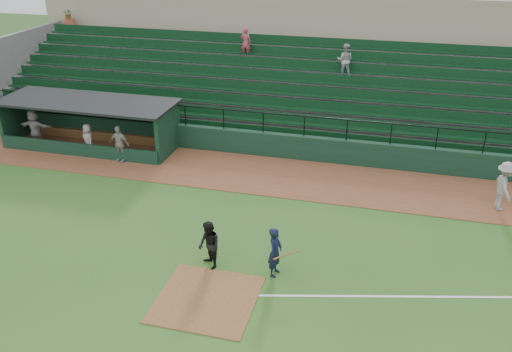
# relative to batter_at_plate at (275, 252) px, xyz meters

# --- Properties ---
(ground) EXTENTS (90.00, 90.00, 0.00)m
(ground) POSITION_rel_batter_at_plate_xyz_m (-1.73, -0.80, -0.86)
(ground) COLOR #2E5B1D
(ground) RESTS_ON ground
(warning_track) EXTENTS (40.00, 4.00, 0.03)m
(warning_track) POSITION_rel_batter_at_plate_xyz_m (-1.73, 7.20, -0.85)
(warning_track) COLOR brown
(warning_track) RESTS_ON ground
(home_plate_dirt) EXTENTS (3.00, 3.00, 0.03)m
(home_plate_dirt) POSITION_rel_batter_at_plate_xyz_m (-1.73, -1.80, -0.85)
(home_plate_dirt) COLOR brown
(home_plate_dirt) RESTS_ON ground
(foul_line) EXTENTS (17.49, 4.44, 0.01)m
(foul_line) POSITION_rel_batter_at_plate_xyz_m (6.27, 0.40, -0.86)
(foul_line) COLOR white
(foul_line) RESTS_ON ground
(stadium_structure) EXTENTS (38.00, 13.08, 6.40)m
(stadium_structure) POSITION_rel_batter_at_plate_xyz_m (-1.74, 15.66, 1.44)
(stadium_structure) COLOR black
(stadium_structure) RESTS_ON ground
(dugout) EXTENTS (8.90, 3.20, 2.42)m
(dugout) POSITION_rel_batter_at_plate_xyz_m (-11.48, 8.76, 0.47)
(dugout) COLOR black
(dugout) RESTS_ON ground
(batter_at_plate) EXTENTS (1.04, 0.71, 1.73)m
(batter_at_plate) POSITION_rel_batter_at_plate_xyz_m (0.00, 0.00, 0.00)
(batter_at_plate) COLOR black
(batter_at_plate) RESTS_ON ground
(umpire) EXTENTS (1.03, 1.04, 1.70)m
(umpire) POSITION_rel_batter_at_plate_xyz_m (-2.19, -0.16, -0.02)
(umpire) COLOR black
(umpire) RESTS_ON ground
(runner) EXTENTS (0.97, 1.41, 2.01)m
(runner) POSITION_rel_batter_at_plate_xyz_m (7.77, 6.51, 0.17)
(runner) COLOR #99948F
(runner) RESTS_ON warning_track
(dugout_player_a) EXTENTS (1.08, 0.53, 1.78)m
(dugout_player_a) POSITION_rel_batter_at_plate_xyz_m (-9.15, 6.92, 0.06)
(dugout_player_a) COLOR #9F9995
(dugout_player_a) RESTS_ON warning_track
(dugout_player_b) EXTENTS (0.91, 0.87, 1.57)m
(dugout_player_b) POSITION_rel_batter_at_plate_xyz_m (-11.00, 7.28, -0.05)
(dugout_player_b) COLOR #9D9893
(dugout_player_b) RESTS_ON warning_track
(dugout_player_c) EXTENTS (1.81, 0.61, 1.94)m
(dugout_player_c) POSITION_rel_batter_at_plate_xyz_m (-14.18, 7.60, 0.13)
(dugout_player_c) COLOR gray
(dugout_player_c) RESTS_ON warning_track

